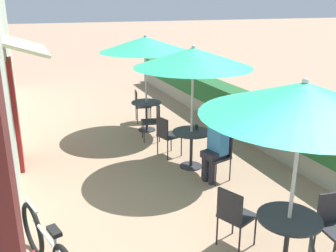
% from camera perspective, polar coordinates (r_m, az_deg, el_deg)
% --- Properties ---
extents(cafe_facade_wall, '(0.98, 13.83, 4.20)m').
position_cam_1_polar(cafe_facade_wall, '(8.21, -24.18, 9.58)').
color(cafe_facade_wall, '#B2C1AD').
rests_on(cafe_facade_wall, ground_plane).
extents(planter_hedge, '(0.60, 12.83, 1.01)m').
position_cam_1_polar(planter_hedge, '(9.90, 9.25, 3.02)').
color(planter_hedge, gray).
rests_on(planter_hedge, ground_plane).
extents(patio_table_near, '(0.75, 0.75, 0.74)m').
position_cam_1_polar(patio_table_near, '(4.81, 17.75, -15.28)').
color(patio_table_near, '#28282D').
rests_on(patio_table_near, ground_plane).
extents(patio_umbrella_near, '(2.20, 2.20, 2.39)m').
position_cam_1_polar(patio_umbrella_near, '(4.16, 19.93, 3.89)').
color(patio_umbrella_near, '#B7B7BC').
rests_on(patio_umbrella_near, ground_plane).
extents(cafe_chair_near_left, '(0.45, 0.45, 0.87)m').
position_cam_1_polar(cafe_chair_near_left, '(5.25, 24.11, -13.21)').
color(cafe_chair_near_left, '#232328').
rests_on(cafe_chair_near_left, ground_plane).
extents(cafe_chair_near_right, '(0.52, 0.52, 0.87)m').
position_cam_1_polar(cafe_chair_near_right, '(5.06, 10.02, -12.97)').
color(cafe_chair_near_right, '#232328').
rests_on(cafe_chair_near_right, ground_plane).
extents(patio_table_mid, '(0.75, 0.75, 0.74)m').
position_cam_1_polar(patio_table_mid, '(7.32, 3.58, -2.40)').
color(patio_table_mid, '#28282D').
rests_on(patio_table_mid, ground_plane).
extents(patio_umbrella_mid, '(2.20, 2.20, 2.39)m').
position_cam_1_polar(patio_umbrella_mid, '(6.91, 3.85, 10.36)').
color(patio_umbrella_mid, '#B7B7BC').
rests_on(patio_umbrella_mid, ground_plane).
extents(cafe_chair_mid_left, '(0.49, 0.49, 0.87)m').
position_cam_1_polar(cafe_chair_mid_left, '(6.88, 7.90, -4.05)').
color(cafe_chair_mid_left, '#232328').
rests_on(cafe_chair_mid_left, ground_plane).
extents(seated_patron_mid_left, '(0.47, 0.41, 1.25)m').
position_cam_1_polar(seated_patron_mid_left, '(6.75, 7.28, -2.94)').
color(seated_patron_mid_left, '#23232D').
rests_on(seated_patron_mid_left, ground_plane).
extents(cafe_chair_mid_right, '(0.49, 0.49, 0.87)m').
position_cam_1_polar(cafe_chair_mid_right, '(7.81, -0.23, -1.11)').
color(cafe_chair_mid_right, '#232328').
rests_on(cafe_chair_mid_right, ground_plane).
extents(coffee_cup_mid, '(0.07, 0.07, 0.09)m').
position_cam_1_polar(coffee_cup_mid, '(7.37, 4.36, -0.15)').
color(coffee_cup_mid, '#232328').
rests_on(coffee_cup_mid, patio_table_mid).
extents(patio_table_far, '(0.75, 0.75, 0.74)m').
position_cam_1_polar(patio_table_far, '(9.44, -3.30, 2.42)').
color(patio_table_far, '#28282D').
rests_on(patio_table_far, ground_plane).
extents(patio_umbrella_far, '(2.20, 2.20, 2.39)m').
position_cam_1_polar(patio_umbrella_far, '(9.12, -3.49, 12.33)').
color(patio_umbrella_far, '#B7B7BC').
rests_on(patio_umbrella_far, ground_plane).
extents(cafe_chair_far_left, '(0.47, 0.47, 0.87)m').
position_cam_1_polar(cafe_chair_far_left, '(8.77, -2.21, 1.10)').
color(cafe_chair_far_left, '#232328').
rests_on(cafe_chair_far_left, ground_plane).
extents(cafe_chair_far_right, '(0.47, 0.47, 0.87)m').
position_cam_1_polar(cafe_chair_far_right, '(10.12, -4.25, 3.42)').
color(cafe_chair_far_right, '#232328').
rests_on(cafe_chair_far_right, ground_plane).
extents(bicycle_second, '(0.54, 1.76, 0.81)m').
position_cam_1_polar(bicycle_second, '(4.81, -17.80, -17.51)').
color(bicycle_second, black).
rests_on(bicycle_second, ground_plane).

